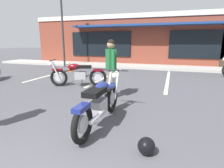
{
  "coord_description": "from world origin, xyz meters",
  "views": [
    {
      "loc": [
        1.52,
        -0.62,
        1.6
      ],
      "look_at": [
        0.09,
        3.73,
        0.55
      ],
      "focal_mm": 29.46,
      "sensor_mm": 36.0,
      "label": 1
    }
  ],
  "objects_px": {
    "motorcycle_foreground_classic": "(100,102)",
    "traffic_cone": "(70,67)",
    "person_in_shorts_foreground": "(111,65)",
    "parking_lot_lamp_post": "(61,10)",
    "motorcycle_black_cruiser": "(78,74)",
    "helmet_on_pavement": "(146,146)"
  },
  "relations": [
    {
      "from": "person_in_shorts_foreground",
      "to": "motorcycle_black_cruiser",
      "type": "bearing_deg",
      "value": 149.12
    },
    {
      "from": "motorcycle_foreground_classic",
      "to": "person_in_shorts_foreground",
      "type": "height_order",
      "value": "person_in_shorts_foreground"
    },
    {
      "from": "motorcycle_black_cruiser",
      "to": "parking_lot_lamp_post",
      "type": "bearing_deg",
      "value": 127.56
    },
    {
      "from": "person_in_shorts_foreground",
      "to": "helmet_on_pavement",
      "type": "bearing_deg",
      "value": -61.21
    },
    {
      "from": "motorcycle_black_cruiser",
      "to": "motorcycle_foreground_classic",
      "type": "bearing_deg",
      "value": -54.1
    },
    {
      "from": "person_in_shorts_foreground",
      "to": "helmet_on_pavement",
      "type": "distance_m",
      "value": 3.0
    },
    {
      "from": "motorcycle_foreground_classic",
      "to": "helmet_on_pavement",
      "type": "height_order",
      "value": "motorcycle_foreground_classic"
    },
    {
      "from": "motorcycle_black_cruiser",
      "to": "parking_lot_lamp_post",
      "type": "xyz_separation_m",
      "value": [
        -3.55,
        4.62,
        3.06
      ]
    },
    {
      "from": "traffic_cone",
      "to": "parking_lot_lamp_post",
      "type": "relative_size",
      "value": 0.1
    },
    {
      "from": "motorcycle_foreground_classic",
      "to": "traffic_cone",
      "type": "height_order",
      "value": "motorcycle_foreground_classic"
    },
    {
      "from": "motorcycle_foreground_classic",
      "to": "traffic_cone",
      "type": "distance_m",
      "value": 7.09
    },
    {
      "from": "motorcycle_black_cruiser",
      "to": "traffic_cone",
      "type": "bearing_deg",
      "value": 125.56
    },
    {
      "from": "motorcycle_black_cruiser",
      "to": "traffic_cone",
      "type": "distance_m",
      "value": 3.71
    },
    {
      "from": "person_in_shorts_foreground",
      "to": "parking_lot_lamp_post",
      "type": "relative_size",
      "value": 0.3
    },
    {
      "from": "motorcycle_foreground_classic",
      "to": "traffic_cone",
      "type": "bearing_deg",
      "value": 125.72
    },
    {
      "from": "person_in_shorts_foreground",
      "to": "helmet_on_pavement",
      "type": "xyz_separation_m",
      "value": [
        1.39,
        -2.53,
        -0.82
      ]
    },
    {
      "from": "parking_lot_lamp_post",
      "to": "motorcycle_black_cruiser",
      "type": "bearing_deg",
      "value": -52.44
    },
    {
      "from": "helmet_on_pavement",
      "to": "parking_lot_lamp_post",
      "type": "height_order",
      "value": "parking_lot_lamp_post"
    },
    {
      "from": "helmet_on_pavement",
      "to": "parking_lot_lamp_post",
      "type": "bearing_deg",
      "value": 128.93
    },
    {
      "from": "motorcycle_foreground_classic",
      "to": "motorcycle_black_cruiser",
      "type": "distance_m",
      "value": 3.39
    },
    {
      "from": "motorcycle_foreground_classic",
      "to": "motorcycle_black_cruiser",
      "type": "height_order",
      "value": "same"
    },
    {
      "from": "motorcycle_black_cruiser",
      "to": "parking_lot_lamp_post",
      "type": "relative_size",
      "value": 0.37
    }
  ]
}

